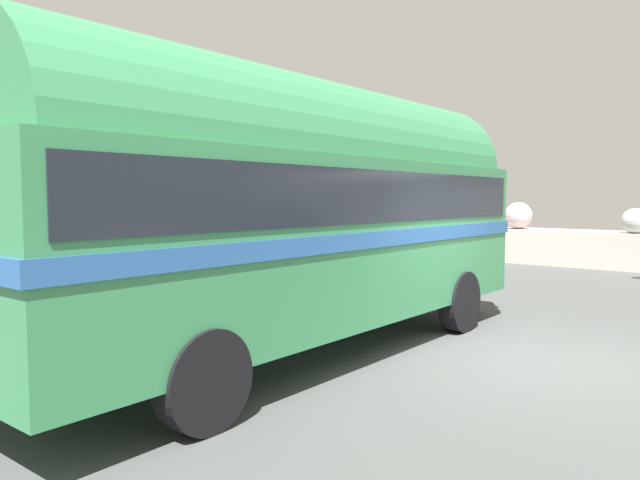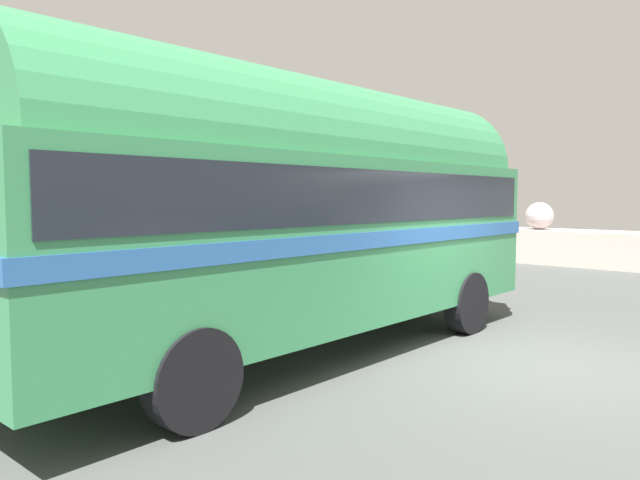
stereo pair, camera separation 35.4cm
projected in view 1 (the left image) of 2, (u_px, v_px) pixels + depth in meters
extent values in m
cube|color=#454847|center=(546.00, 363.00, 7.67)|extent=(32.00, 26.00, 0.02)
sphere|color=beige|center=(338.00, 213.00, 24.61)|extent=(0.78, 0.78, 0.78)
cube|color=#AAADA7|center=(405.00, 208.00, 22.35)|extent=(1.46, 1.45, 1.29)
sphere|color=#BFAAAC|center=(518.00, 216.00, 19.65)|extent=(0.88, 0.88, 0.88)
sphere|color=#A8AEAC|center=(635.00, 221.00, 17.16)|extent=(0.73, 0.73, 0.73)
cylinder|color=black|center=(346.00, 288.00, 10.79)|extent=(0.31, 0.97, 0.96)
cylinder|color=black|center=(460.00, 301.00, 9.41)|extent=(0.31, 0.97, 0.96)
cylinder|color=black|center=(74.00, 343.00, 6.72)|extent=(0.31, 0.97, 0.96)
cylinder|color=black|center=(204.00, 380.00, 5.35)|extent=(0.31, 0.97, 0.96)
cube|color=#337E4D|center=(299.00, 240.00, 7.99)|extent=(2.67, 8.47, 2.10)
cylinder|color=#337E4D|center=(299.00, 161.00, 7.92)|extent=(2.46, 8.13, 2.20)
cube|color=#285794|center=(299.00, 236.00, 7.99)|extent=(2.72, 8.56, 0.20)
cube|color=black|center=(299.00, 196.00, 7.95)|extent=(2.69, 8.14, 0.64)
cube|color=silver|center=(445.00, 273.00, 11.38)|extent=(2.28, 0.23, 0.28)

